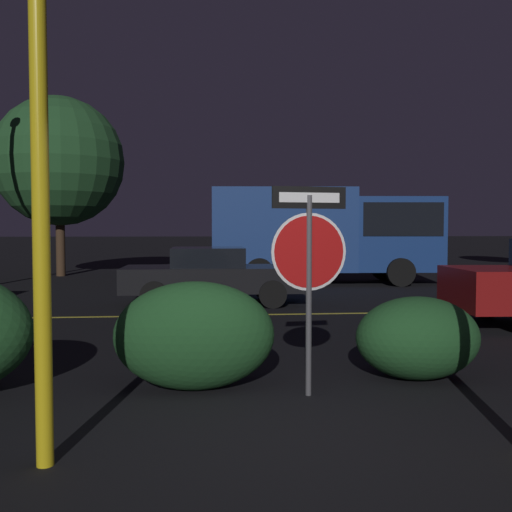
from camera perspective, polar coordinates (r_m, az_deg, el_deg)
The scene contains 9 objects.
ground_plane at distance 4.77m, azimuth 2.96°, elevation -18.04°, with size 260.00×260.00×0.00m, color black.
road_center_stripe at distance 11.28m, azimuth -1.97°, elevation -5.90°, with size 38.56×0.12×0.01m, color gold.
stop_sign at distance 5.75m, azimuth 5.32°, elevation 0.43°, with size 0.78×0.12×2.11m.
yellow_pole_left at distance 4.27m, azimuth -20.70°, elevation 3.02°, with size 0.12×0.12×3.45m, color yellow.
hedge_bush_2 at distance 6.07m, azimuth -6.16°, elevation -7.92°, with size 1.69×0.91×1.14m, color #1E4C23.
hedge_bush_3 at distance 6.72m, azimuth 15.86°, elevation -7.88°, with size 1.40×1.04×0.93m, color #1E4C23.
passing_car_2 at distance 12.93m, azimuth -4.37°, elevation -1.89°, with size 4.15×1.90×1.28m.
delivery_truck at distance 17.95m, azimuth 7.40°, elevation 2.52°, with size 7.10×2.76×2.94m.
tree_0 at distance 21.82m, azimuth -19.09°, elevation 8.90°, with size 4.60×4.60×6.41m.
Camera 1 is at (-0.64, -4.41, 1.69)m, focal length 40.00 mm.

